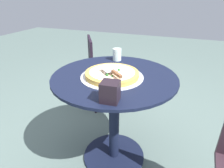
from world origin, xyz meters
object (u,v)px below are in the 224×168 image
object	(u,v)px
pizza_server	(113,72)
drinking_cup	(117,54)
patio_chair_near	(101,67)
pizza_on_tray	(112,74)
patio_table	(114,104)
napkin_dispenser	(110,92)

from	to	relation	value
pizza_server	drinking_cup	distance (m)	0.40
pizza_server	patio_chair_near	xyz separation A→B (m)	(-0.80, -0.44, -0.31)
pizza_on_tray	pizza_server	bearing A→B (deg)	26.18
pizza_server	patio_chair_near	world-z (taller)	patio_chair_near
patio_table	patio_chair_near	xyz separation A→B (m)	(-0.72, -0.42, -0.02)
pizza_server	patio_table	bearing A→B (deg)	-166.32
patio_table	drinking_cup	bearing A→B (deg)	-163.77
pizza_server	drinking_cup	world-z (taller)	drinking_cup
drinking_cup	napkin_dispenser	size ratio (longest dim) A/B	0.90
pizza_on_tray	pizza_server	world-z (taller)	pizza_server
patio_table	pizza_on_tray	xyz separation A→B (m)	(0.03, -0.01, 0.25)
drinking_cup	patio_table	bearing A→B (deg)	16.23
pizza_on_tray	pizza_server	distance (m)	0.07
napkin_dispenser	patio_chair_near	size ratio (longest dim) A/B	0.13
drinking_cup	patio_chair_near	xyz separation A→B (m)	(-0.41, -0.33, -0.30)
patio_table	napkin_dispenser	distance (m)	0.45
drinking_cup	pizza_server	bearing A→B (deg)	15.69
pizza_server	napkin_dispenser	world-z (taller)	napkin_dispenser
patio_table	napkin_dispenser	world-z (taller)	napkin_dispenser
drinking_cup	napkin_dispenser	distance (m)	0.66
drinking_cup	pizza_on_tray	bearing A→B (deg)	13.94
patio_table	patio_chair_near	world-z (taller)	patio_chair_near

